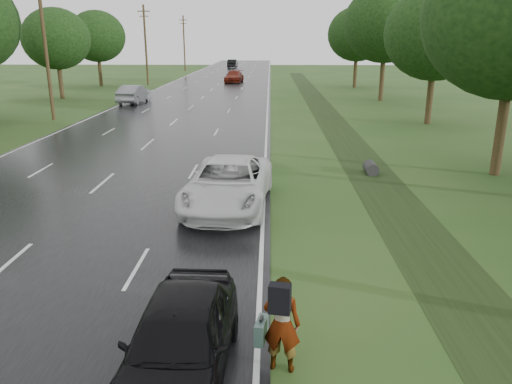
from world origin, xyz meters
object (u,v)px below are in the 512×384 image
object	(u,v)px
pedestrian	(280,323)
dark_sedan	(179,340)
white_pickup	(228,184)
silver_sedan	(134,94)

from	to	relation	value
pedestrian	dark_sedan	size ratio (longest dim) A/B	0.42
pedestrian	white_pickup	bearing A→B (deg)	-68.56
white_pickup	pedestrian	bearing A→B (deg)	-75.75
silver_sedan	dark_sedan	bearing A→B (deg)	110.25
pedestrian	silver_sedan	xyz separation A→B (m)	(-12.97, 39.16, -0.08)
pedestrian	silver_sedan	size ratio (longest dim) A/B	0.37
silver_sedan	pedestrian	bearing A→B (deg)	112.72
white_pickup	dark_sedan	world-z (taller)	white_pickup
white_pickup	silver_sedan	xyz separation A→B (m)	(-11.30, 30.03, -0.01)
silver_sedan	white_pickup	bearing A→B (deg)	115.01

